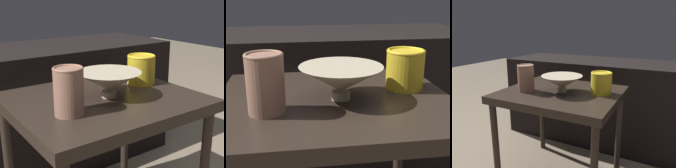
{
  "view_description": "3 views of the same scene",
  "coord_description": "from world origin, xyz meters",
  "views": [
    {
      "loc": [
        -0.58,
        -0.87,
        0.91
      ],
      "look_at": [
        0.04,
        0.0,
        0.59
      ],
      "focal_mm": 50.0,
      "sensor_mm": 36.0,
      "label": 1
    },
    {
      "loc": [
        -0.11,
        -0.8,
        0.85
      ],
      "look_at": [
        0.01,
        -0.0,
        0.59
      ],
      "focal_mm": 50.0,
      "sensor_mm": 36.0,
      "label": 2
    },
    {
      "loc": [
        0.54,
        -1.04,
        0.9
      ],
      "look_at": [
        0.03,
        -0.02,
        0.6
      ],
      "focal_mm": 35.0,
      "sensor_mm": 36.0,
      "label": 3
    }
  ],
  "objects": [
    {
      "name": "couch_backdrop",
      "position": [
        0.0,
        0.61,
        0.32
      ],
      "size": [
        1.4,
        0.5,
        0.65
      ],
      "color": "black",
      "rests_on": "ground_plane"
    },
    {
      "name": "table",
      "position": [
        0.0,
        0.0,
        0.49
      ],
      "size": [
        0.64,
        0.55,
        0.55
      ],
      "color": "#2D231C",
      "rests_on": "ground_plane"
    },
    {
      "name": "vase_textured_left",
      "position": [
        -0.18,
        -0.08,
        0.63
      ],
      "size": [
        0.09,
        0.09,
        0.15
      ],
      "color": "#996B56",
      "rests_on": "table"
    },
    {
      "name": "bowl",
      "position": [
        0.01,
        -0.02,
        0.61
      ],
      "size": [
        0.22,
        0.22,
        0.09
      ],
      "color": "#C1B293",
      "rests_on": "table"
    },
    {
      "name": "vase_colorful_right",
      "position": [
        0.21,
        0.05,
        0.62
      ],
      "size": [
        0.11,
        0.11,
        0.12
      ],
      "color": "gold",
      "rests_on": "table"
    }
  ]
}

